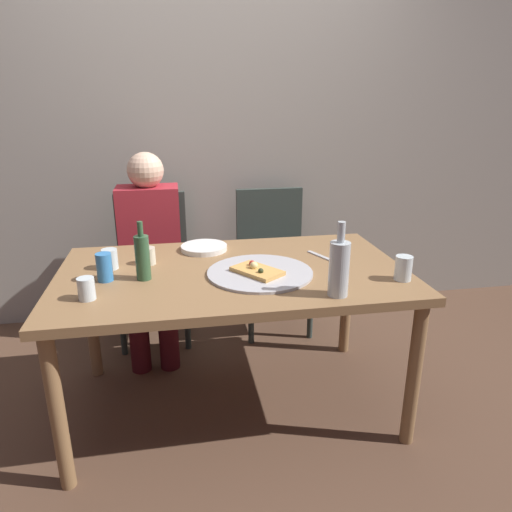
% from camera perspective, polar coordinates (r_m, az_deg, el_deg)
% --- Properties ---
extents(ground_plane, '(8.00, 8.00, 0.00)m').
position_cam_1_polar(ground_plane, '(2.45, -2.59, -17.67)').
color(ground_plane, '#513828').
extents(back_wall, '(6.00, 0.10, 2.60)m').
position_cam_1_polar(back_wall, '(3.15, -5.96, 15.90)').
color(back_wall, gray).
rests_on(back_wall, ground_plane).
extents(dining_table, '(1.56, 0.92, 0.72)m').
position_cam_1_polar(dining_table, '(2.13, -2.85, -3.51)').
color(dining_table, olive).
rests_on(dining_table, ground_plane).
extents(pizza_tray, '(0.47, 0.47, 0.01)m').
position_cam_1_polar(pizza_tray, '(2.05, 0.49, -2.06)').
color(pizza_tray, '#ADADB2').
rests_on(pizza_tray, dining_table).
extents(pizza_slice_last, '(0.24, 0.25, 0.05)m').
position_cam_1_polar(pizza_slice_last, '(2.03, 0.10, -1.77)').
color(pizza_slice_last, tan).
rests_on(pizza_slice_last, pizza_tray).
extents(wine_bottle, '(0.08, 0.08, 0.30)m').
position_cam_1_polar(wine_bottle, '(1.82, 10.21, -1.40)').
color(wine_bottle, '#B2BCC1').
rests_on(wine_bottle, dining_table).
extents(beer_bottle, '(0.06, 0.06, 0.26)m').
position_cam_1_polar(beer_bottle, '(2.02, -13.83, -0.07)').
color(beer_bottle, '#2D5133').
rests_on(beer_bottle, dining_table).
extents(tumbler_near, '(0.07, 0.07, 0.09)m').
position_cam_1_polar(tumbler_near, '(1.90, -20.19, -3.81)').
color(tumbler_near, silver).
rests_on(tumbler_near, dining_table).
extents(tumbler_far, '(0.06, 0.06, 0.08)m').
position_cam_1_polar(tumbler_far, '(2.21, -13.09, 0.02)').
color(tumbler_far, beige).
rests_on(tumbler_far, dining_table).
extents(wine_glass, '(0.07, 0.07, 0.11)m').
position_cam_1_polar(wine_glass, '(2.06, 17.72, -1.43)').
color(wine_glass, silver).
rests_on(wine_glass, dining_table).
extents(short_glass, '(0.07, 0.07, 0.09)m').
position_cam_1_polar(short_glass, '(2.20, -17.58, -0.36)').
color(short_glass, silver).
rests_on(short_glass, dining_table).
extents(soda_can, '(0.07, 0.07, 0.12)m').
position_cam_1_polar(soda_can, '(2.06, -18.19, -1.32)').
color(soda_can, '#337AC1').
rests_on(soda_can, dining_table).
extents(plate_stack, '(0.24, 0.24, 0.03)m').
position_cam_1_polar(plate_stack, '(2.38, -6.43, 1.03)').
color(plate_stack, white).
rests_on(plate_stack, dining_table).
extents(table_knife, '(0.11, 0.21, 0.01)m').
position_cam_1_polar(table_knife, '(2.28, 8.27, -0.13)').
color(table_knife, '#B7B7BC').
rests_on(table_knife, dining_table).
extents(chair_left, '(0.44, 0.44, 0.90)m').
position_cam_1_polar(chair_left, '(2.97, -12.63, -0.13)').
color(chair_left, '#2D3833').
rests_on(chair_left, ground_plane).
extents(chair_right, '(0.44, 0.44, 0.90)m').
position_cam_1_polar(chair_right, '(3.03, 2.06, 0.71)').
color(chair_right, '#2D3833').
rests_on(chair_right, ground_plane).
extents(guest_in_sweater, '(0.36, 0.56, 1.17)m').
position_cam_1_polar(guest_in_sweater, '(2.79, -12.92, 1.35)').
color(guest_in_sweater, maroon).
rests_on(guest_in_sweater, ground_plane).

